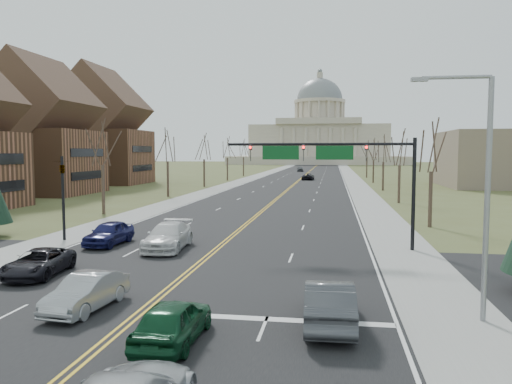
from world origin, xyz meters
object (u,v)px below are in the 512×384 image
(car_sb_inner_lead, at_px, (87,292))
(street_light, at_px, (480,182))
(car_sb_inner_second, at_px, (168,236))
(car_sb_outer_second, at_px, (109,233))
(car_sb_outer_lead, at_px, (39,263))
(car_far_nb, at_px, (308,177))
(signal_left, at_px, (63,188))
(car_nb_outer_lead, at_px, (329,303))
(signal_mast, at_px, (334,160))
(car_nb_inner_lead, at_px, (173,321))
(car_far_sb, at_px, (300,169))

(car_sb_inner_lead, bearing_deg, street_light, 9.04)
(car_sb_inner_second, bearing_deg, car_sb_outer_second, 165.90)
(car_sb_outer_lead, height_order, car_far_nb, car_far_nb)
(signal_left, distance_m, car_far_nb, 80.61)
(car_nb_outer_lead, height_order, car_sb_outer_lead, car_nb_outer_lead)
(car_sb_outer_second, bearing_deg, signal_mast, 7.03)
(car_sb_inner_lead, bearing_deg, car_sb_inner_second, 99.18)
(street_light, height_order, car_far_nb, street_light)
(signal_mast, height_order, car_sb_outer_second, signal_mast)
(signal_left, bearing_deg, car_nb_inner_lead, -51.51)
(car_sb_inner_lead, distance_m, car_far_nb, 94.00)
(signal_left, relative_size, car_sb_outer_lead, 1.25)
(car_sb_inner_second, height_order, car_far_sb, car_sb_inner_second)
(car_sb_inner_lead, relative_size, car_far_nb, 0.83)
(car_nb_outer_lead, distance_m, car_far_sb, 141.87)
(signal_left, relative_size, car_sb_inner_lead, 1.38)
(street_light, bearing_deg, car_sb_outer_lead, 169.28)
(car_far_sb, bearing_deg, car_sb_inner_lead, -93.32)
(car_nb_outer_lead, xyz_separation_m, car_sb_outer_lead, (-14.69, 5.08, -0.16))
(street_light, distance_m, car_nb_inner_lead, 12.01)
(signal_mast, bearing_deg, street_light, -68.59)
(signal_left, height_order, car_sb_outer_second, signal_left)
(car_far_nb, bearing_deg, signal_mast, 97.69)
(signal_mast, bearing_deg, car_nb_inner_lead, -106.67)
(car_sb_inner_second, bearing_deg, car_nb_inner_lead, -74.04)
(car_sb_outer_second, bearing_deg, car_sb_outer_lead, -86.24)
(car_sb_inner_second, relative_size, car_far_sb, 1.19)
(car_nb_outer_lead, xyz_separation_m, car_sb_inner_lead, (-9.59, 0.30, -0.11))
(car_sb_outer_second, bearing_deg, car_nb_inner_lead, -56.22)
(signal_left, distance_m, car_nb_inner_lead, 22.31)
(street_light, height_order, car_sb_outer_lead, street_light)
(car_sb_outer_lead, height_order, car_far_sb, car_far_sb)
(car_nb_inner_lead, height_order, car_sb_inner_second, car_sb_inner_second)
(street_light, distance_m, car_far_sb, 141.16)
(car_sb_inner_second, xyz_separation_m, car_far_sb, (0.18, 128.76, -0.01))
(car_sb_outer_lead, bearing_deg, car_nb_inner_lead, -44.10)
(car_nb_outer_lead, bearing_deg, car_sb_outer_second, -44.09)
(signal_mast, xyz_separation_m, car_far_sb, (-10.36, 126.73, -4.92))
(signal_mast, height_order, car_sb_inner_second, signal_mast)
(car_sb_inner_second, distance_m, car_sb_outer_second, 4.53)
(street_light, xyz_separation_m, car_sb_outer_second, (-20.28, 12.30, -4.41))
(car_sb_inner_lead, height_order, car_far_nb, car_far_nb)
(car_sb_outer_lead, distance_m, car_far_sb, 136.49)
(car_nb_inner_lead, distance_m, car_far_sb, 144.12)
(signal_mast, relative_size, car_sb_inner_second, 2.10)
(car_nb_inner_lead, height_order, car_far_nb, car_nb_inner_lead)
(car_sb_inner_second, height_order, car_sb_outer_second, car_sb_inner_second)
(street_light, height_order, car_sb_inner_second, street_light)
(car_nb_inner_lead, distance_m, car_sb_inner_second, 16.18)
(street_light, height_order, car_nb_outer_lead, street_light)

